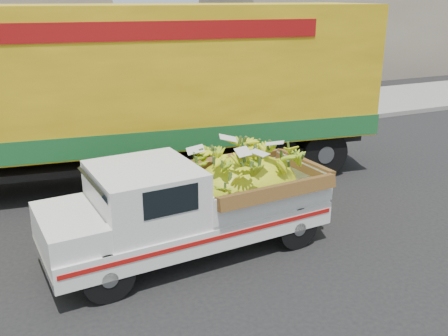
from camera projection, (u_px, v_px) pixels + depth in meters
name	position (u px, v px, depth m)	size (l,w,h in m)	color
ground	(207.00, 231.00, 8.87)	(100.00, 100.00, 0.00)	black
curb	(127.00, 145.00, 13.67)	(60.00, 0.25, 0.15)	gray
sidewalk	(110.00, 128.00, 15.47)	(60.00, 4.00, 0.14)	gray
building_right	(345.00, 15.00, 25.95)	(14.00, 6.00, 6.00)	gray
pickup_truck	(208.00, 200.00, 8.04)	(4.62, 1.98, 1.58)	black
semi_trailer	(106.00, 88.00, 10.51)	(12.05, 4.06, 3.80)	black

